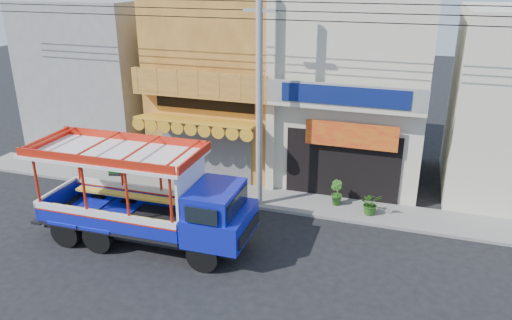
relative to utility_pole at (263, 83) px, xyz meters
The scene contains 11 objects.
ground 6.08m from the utility_pole, 75.53° to the right, with size 90.00×90.00×0.00m, color black.
sidewalk 5.09m from the utility_pole, 39.41° to the left, with size 30.00×2.00×0.12m, color slate.
shophouse_left 5.70m from the utility_pole, 124.03° to the left, with size 6.00×7.50×8.24m.
shophouse_right 5.54m from the utility_pole, 58.56° to the left, with size 6.00×6.75×8.24m.
party_pilaster 1.87m from the utility_pole, 95.46° to the left, with size 0.35×0.30×8.00m, color beige.
filler_building_left 11.25m from the utility_pole, 155.15° to the left, with size 6.00×6.00×7.60m, color gray.
utility_pole is the anchor object (origin of this frame).
songthaew_truck 5.70m from the utility_pole, 121.66° to the right, with size 7.65×2.68×3.55m.
green_sign 8.64m from the utility_pole, behind, with size 0.61×0.40×0.94m.
potted_plant_a 6.15m from the utility_pole, ahead, with size 0.81×0.70×0.90m, color #265618.
potted_plant_b 5.30m from the utility_pole, 18.14° to the left, with size 0.55×0.44×1.00m, color #265618.
Camera 1 is at (4.57, -13.94, 8.96)m, focal length 35.00 mm.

